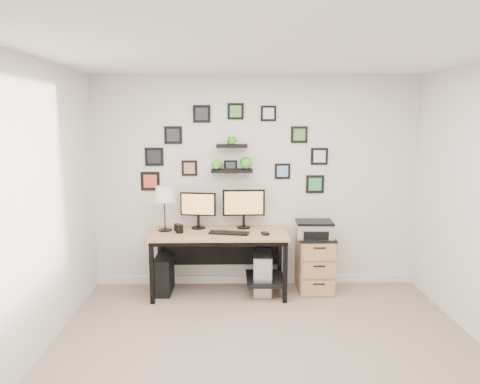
{
  "coord_description": "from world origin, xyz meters",
  "views": [
    {
      "loc": [
        -0.32,
        -3.73,
        2.07
      ],
      "look_at": [
        -0.2,
        1.83,
        1.2
      ],
      "focal_mm": 35.0,
      "sensor_mm": 36.0,
      "label": 1
    }
  ],
  "objects_px": {
    "file_cabinet": "(315,263)",
    "monitor_right": "(244,205)",
    "printer": "(314,229)",
    "desk": "(222,242)",
    "pc_tower_black": "(164,275)",
    "monitor_left": "(198,208)",
    "pc_tower_grey": "(262,273)",
    "table_lamp": "(164,195)",
    "mug": "(180,229)"
  },
  "relations": [
    {
      "from": "table_lamp",
      "to": "monitor_right",
      "type": "bearing_deg",
      "value": 6.37
    },
    {
      "from": "pc_tower_grey",
      "to": "file_cabinet",
      "type": "xyz_separation_m",
      "value": [
        0.65,
        0.06,
        0.09
      ]
    },
    {
      "from": "monitor_left",
      "to": "pc_tower_black",
      "type": "xyz_separation_m",
      "value": [
        -0.41,
        -0.15,
        -0.79
      ]
    },
    {
      "from": "monitor_right",
      "to": "pc_tower_black",
      "type": "xyz_separation_m",
      "value": [
        -0.97,
        -0.15,
        -0.81
      ]
    },
    {
      "from": "table_lamp",
      "to": "pc_tower_black",
      "type": "bearing_deg",
      "value": -114.49
    },
    {
      "from": "table_lamp",
      "to": "pc_tower_grey",
      "type": "distance_m",
      "value": 1.5
    },
    {
      "from": "table_lamp",
      "to": "pc_tower_black",
      "type": "xyz_separation_m",
      "value": [
        -0.02,
        -0.05,
        -0.96
      ]
    },
    {
      "from": "desk",
      "to": "file_cabinet",
      "type": "distance_m",
      "value": 1.16
    },
    {
      "from": "pc_tower_black",
      "to": "pc_tower_grey",
      "type": "distance_m",
      "value": 1.19
    },
    {
      "from": "desk",
      "to": "printer",
      "type": "bearing_deg",
      "value": 1.36
    },
    {
      "from": "monitor_right",
      "to": "mug",
      "type": "distance_m",
      "value": 0.82
    },
    {
      "from": "monitor_right",
      "to": "pc_tower_grey",
      "type": "relative_size",
      "value": 1.03
    },
    {
      "from": "pc_tower_grey",
      "to": "file_cabinet",
      "type": "height_order",
      "value": "file_cabinet"
    },
    {
      "from": "mug",
      "to": "pc_tower_black",
      "type": "xyz_separation_m",
      "value": [
        -0.21,
        0.07,
        -0.58
      ]
    },
    {
      "from": "file_cabinet",
      "to": "monitor_left",
      "type": "bearing_deg",
      "value": 175.45
    },
    {
      "from": "desk",
      "to": "mug",
      "type": "relative_size",
      "value": 16.13
    },
    {
      "from": "file_cabinet",
      "to": "printer",
      "type": "bearing_deg",
      "value": -129.76
    },
    {
      "from": "mug",
      "to": "desk",
      "type": "bearing_deg",
      "value": 5.56
    },
    {
      "from": "file_cabinet",
      "to": "table_lamp",
      "type": "bearing_deg",
      "value": 179.66
    },
    {
      "from": "desk",
      "to": "pc_tower_grey",
      "type": "distance_m",
      "value": 0.61
    },
    {
      "from": "monitor_left",
      "to": "mug",
      "type": "xyz_separation_m",
      "value": [
        -0.2,
        -0.22,
        -0.21
      ]
    },
    {
      "from": "file_cabinet",
      "to": "monitor_right",
      "type": "bearing_deg",
      "value": 172.36
    },
    {
      "from": "desk",
      "to": "pc_tower_black",
      "type": "height_order",
      "value": "desk"
    },
    {
      "from": "desk",
      "to": "monitor_right",
      "type": "xyz_separation_m",
      "value": [
        0.26,
        0.17,
        0.41
      ]
    },
    {
      "from": "desk",
      "to": "pc_tower_black",
      "type": "relative_size",
      "value": 3.65
    },
    {
      "from": "monitor_left",
      "to": "pc_tower_grey",
      "type": "relative_size",
      "value": 0.89
    },
    {
      "from": "monitor_right",
      "to": "pc_tower_grey",
      "type": "distance_m",
      "value": 0.84
    },
    {
      "from": "monitor_right",
      "to": "file_cabinet",
      "type": "bearing_deg",
      "value": -7.64
    },
    {
      "from": "monitor_left",
      "to": "monitor_right",
      "type": "height_order",
      "value": "monitor_right"
    },
    {
      "from": "printer",
      "to": "file_cabinet",
      "type": "bearing_deg",
      "value": 50.24
    },
    {
      "from": "desk",
      "to": "table_lamp",
      "type": "relative_size",
      "value": 2.98
    },
    {
      "from": "desk",
      "to": "printer",
      "type": "xyz_separation_m",
      "value": [
        1.1,
        0.03,
        0.14
      ]
    },
    {
      "from": "pc_tower_black",
      "to": "printer",
      "type": "relative_size",
      "value": 0.99
    },
    {
      "from": "table_lamp",
      "to": "pc_tower_black",
      "type": "distance_m",
      "value": 0.96
    },
    {
      "from": "monitor_right",
      "to": "printer",
      "type": "distance_m",
      "value": 0.89
    },
    {
      "from": "mug",
      "to": "file_cabinet",
      "type": "bearing_deg",
      "value": 3.76
    },
    {
      "from": "file_cabinet",
      "to": "printer",
      "type": "distance_m",
      "value": 0.44
    },
    {
      "from": "table_lamp",
      "to": "printer",
      "type": "distance_m",
      "value": 1.83
    },
    {
      "from": "monitor_left",
      "to": "pc_tower_black",
      "type": "distance_m",
      "value": 0.91
    },
    {
      "from": "desk",
      "to": "mug",
      "type": "xyz_separation_m",
      "value": [
        -0.5,
        -0.05,
        0.17
      ]
    },
    {
      "from": "monitor_left",
      "to": "printer",
      "type": "bearing_deg",
      "value": -5.95
    },
    {
      "from": "table_lamp",
      "to": "monitor_left",
      "type": "bearing_deg",
      "value": 14.65
    },
    {
      "from": "monitor_right",
      "to": "table_lamp",
      "type": "relative_size",
      "value": 0.96
    },
    {
      "from": "pc_tower_grey",
      "to": "printer",
      "type": "bearing_deg",
      "value": 2.42
    },
    {
      "from": "pc_tower_grey",
      "to": "table_lamp",
      "type": "bearing_deg",
      "value": 176.61
    },
    {
      "from": "monitor_right",
      "to": "monitor_left",
      "type": "bearing_deg",
      "value": -179.67
    },
    {
      "from": "pc_tower_black",
      "to": "monitor_right",
      "type": "bearing_deg",
      "value": 10.16
    },
    {
      "from": "pc_tower_black",
      "to": "file_cabinet",
      "type": "bearing_deg",
      "value": 2.27
    },
    {
      "from": "table_lamp",
      "to": "pc_tower_grey",
      "type": "bearing_deg",
      "value": -3.39
    },
    {
      "from": "monitor_right",
      "to": "pc_tower_grey",
      "type": "xyz_separation_m",
      "value": [
        0.22,
        -0.17,
        -0.79
      ]
    }
  ]
}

